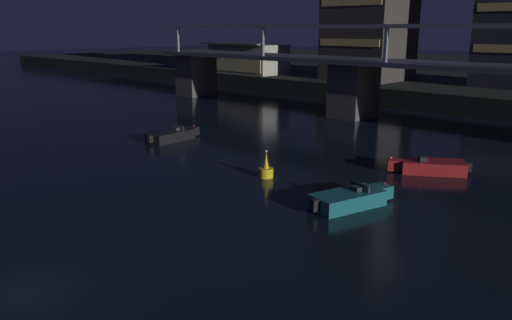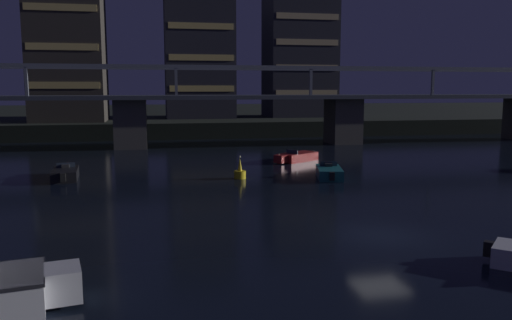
{
  "view_description": "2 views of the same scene",
  "coord_description": "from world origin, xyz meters",
  "px_view_note": "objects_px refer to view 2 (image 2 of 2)",
  "views": [
    {
      "loc": [
        17.2,
        -5.94,
        9.06
      ],
      "look_at": [
        -4.06,
        15.67,
        1.24
      ],
      "focal_mm": 36.05,
      "sensor_mm": 36.0,
      "label": 1
    },
    {
      "loc": [
        -10.31,
        -21.78,
        6.86
      ],
      "look_at": [
        -3.71,
        11.33,
        2.13
      ],
      "focal_mm": 36.19,
      "sensor_mm": 36.0,
      "label": 2
    }
  ],
  "objects_px": {
    "tower_central": "(299,56)",
    "channel_buoy": "(240,172)",
    "tower_west_low": "(67,30)",
    "speedboat_mid_center": "(329,172)",
    "tower_west_tall": "(199,43)",
    "river_bridge": "(241,111)",
    "speedboat_mid_right": "(296,157)",
    "speedboat_near_right": "(66,173)"
  },
  "relations": [
    {
      "from": "tower_central",
      "to": "channel_buoy",
      "type": "bearing_deg",
      "value": -111.32
    },
    {
      "from": "tower_west_tall",
      "to": "speedboat_near_right",
      "type": "distance_m",
      "value": 45.99
    },
    {
      "from": "river_bridge",
      "to": "channel_buoy",
      "type": "distance_m",
      "value": 23.22
    },
    {
      "from": "speedboat_mid_center",
      "to": "speedboat_mid_right",
      "type": "relative_size",
      "value": 1.09
    },
    {
      "from": "river_bridge",
      "to": "speedboat_mid_right",
      "type": "relative_size",
      "value": 17.42
    },
    {
      "from": "tower_west_low",
      "to": "tower_central",
      "type": "bearing_deg",
      "value": 9.12
    },
    {
      "from": "river_bridge",
      "to": "channel_buoy",
      "type": "relative_size",
      "value": 47.3
    },
    {
      "from": "speedboat_mid_right",
      "to": "river_bridge",
      "type": "bearing_deg",
      "value": 101.06
    },
    {
      "from": "tower_central",
      "to": "tower_west_tall",
      "type": "bearing_deg",
      "value": -179.51
    },
    {
      "from": "tower_central",
      "to": "speedboat_mid_center",
      "type": "xyz_separation_m",
      "value": [
        -10.48,
        -45.19,
        -11.65
      ]
    },
    {
      "from": "tower_west_tall",
      "to": "speedboat_mid_right",
      "type": "xyz_separation_m",
      "value": [
        5.85,
        -36.09,
        -13.33
      ]
    },
    {
      "from": "tower_central",
      "to": "channel_buoy",
      "type": "xyz_separation_m",
      "value": [
        -17.32,
        -44.37,
        -11.59
      ]
    },
    {
      "from": "tower_west_low",
      "to": "speedboat_near_right",
      "type": "height_order",
      "value": "tower_west_low"
    },
    {
      "from": "speedboat_mid_right",
      "to": "channel_buoy",
      "type": "distance_m",
      "value": 10.58
    },
    {
      "from": "speedboat_mid_center",
      "to": "speedboat_mid_right",
      "type": "distance_m",
      "value": 8.96
    },
    {
      "from": "river_bridge",
      "to": "tower_west_low",
      "type": "relative_size",
      "value": 3.25
    },
    {
      "from": "speedboat_near_right",
      "to": "speedboat_mid_center",
      "type": "height_order",
      "value": "same"
    },
    {
      "from": "tower_west_tall",
      "to": "tower_west_low",
      "type": "bearing_deg",
      "value": -163.62
    },
    {
      "from": "tower_west_tall",
      "to": "channel_buoy",
      "type": "relative_size",
      "value": 13.29
    },
    {
      "from": "tower_west_low",
      "to": "speedboat_mid_center",
      "type": "height_order",
      "value": "tower_west_low"
    },
    {
      "from": "river_bridge",
      "to": "speedboat_mid_center",
      "type": "bearing_deg",
      "value": -82.94
    },
    {
      "from": "speedboat_mid_center",
      "to": "river_bridge",
      "type": "bearing_deg",
      "value": 97.06
    },
    {
      "from": "river_bridge",
      "to": "tower_west_tall",
      "type": "height_order",
      "value": "tower_west_tall"
    },
    {
      "from": "tower_west_tall",
      "to": "channel_buoy",
      "type": "distance_m",
      "value": 46.19
    },
    {
      "from": "speedboat_near_right",
      "to": "speedboat_mid_center",
      "type": "relative_size",
      "value": 1.01
    },
    {
      "from": "speedboat_mid_center",
      "to": "speedboat_mid_right",
      "type": "height_order",
      "value": "same"
    },
    {
      "from": "tower_central",
      "to": "speedboat_mid_right",
      "type": "distance_m",
      "value": 39.49
    },
    {
      "from": "river_bridge",
      "to": "speedboat_mid_right",
      "type": "distance_m",
      "value": 15.19
    },
    {
      "from": "speedboat_near_right",
      "to": "channel_buoy",
      "type": "relative_size",
      "value": 2.97
    },
    {
      "from": "tower_west_tall",
      "to": "speedboat_near_right",
      "type": "height_order",
      "value": "tower_west_tall"
    },
    {
      "from": "tower_west_low",
      "to": "speedboat_mid_center",
      "type": "relative_size",
      "value": 4.93
    },
    {
      "from": "speedboat_mid_center",
      "to": "tower_central",
      "type": "bearing_deg",
      "value": 76.94
    },
    {
      "from": "speedboat_mid_center",
      "to": "tower_west_tall",
      "type": "bearing_deg",
      "value": 97.49
    },
    {
      "from": "tower_central",
      "to": "speedboat_near_right",
      "type": "bearing_deg",
      "value": -125.92
    },
    {
      "from": "tower_west_low",
      "to": "channel_buoy",
      "type": "height_order",
      "value": "tower_west_low"
    },
    {
      "from": "tower_west_low",
      "to": "tower_west_tall",
      "type": "height_order",
      "value": "tower_west_low"
    },
    {
      "from": "tower_west_low",
      "to": "speedboat_near_right",
      "type": "bearing_deg",
      "value": -82.5
    },
    {
      "from": "speedboat_mid_right",
      "to": "speedboat_mid_center",
      "type": "bearing_deg",
      "value": -89.52
    },
    {
      "from": "speedboat_mid_center",
      "to": "channel_buoy",
      "type": "xyz_separation_m",
      "value": [
        -6.84,
        0.82,
        0.06
      ]
    },
    {
      "from": "tower_central",
      "to": "speedboat_mid_center",
      "type": "distance_m",
      "value": 47.83
    },
    {
      "from": "tower_west_low",
      "to": "channel_buoy",
      "type": "relative_size",
      "value": 14.56
    },
    {
      "from": "river_bridge",
      "to": "speedboat_near_right",
      "type": "height_order",
      "value": "river_bridge"
    }
  ]
}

